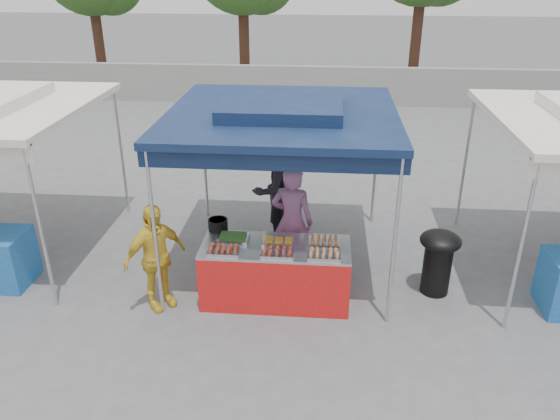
# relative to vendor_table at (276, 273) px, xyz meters

# --- Properties ---
(ground_plane) EXTENTS (80.00, 80.00, 0.00)m
(ground_plane) POSITION_rel_vendor_table_xyz_m (0.00, 0.10, -0.43)
(ground_plane) COLOR #565759
(back_wall) EXTENTS (40.00, 0.25, 1.20)m
(back_wall) POSITION_rel_vendor_table_xyz_m (0.00, 11.10, 0.17)
(back_wall) COLOR gray
(back_wall) RESTS_ON ground_plane
(main_canopy) EXTENTS (3.20, 3.20, 2.57)m
(main_canopy) POSITION_rel_vendor_table_xyz_m (0.00, 1.07, 1.94)
(main_canopy) COLOR #B5B5BC
(main_canopy) RESTS_ON ground_plane
(vendor_table) EXTENTS (2.00, 0.80, 0.85)m
(vendor_table) POSITION_rel_vendor_table_xyz_m (0.00, 0.00, 0.00)
(vendor_table) COLOR red
(vendor_table) RESTS_ON ground_plane
(food_tray_fl) EXTENTS (0.42, 0.30, 0.07)m
(food_tray_fl) POSITION_rel_vendor_table_xyz_m (-0.66, -0.24, 0.46)
(food_tray_fl) COLOR silver
(food_tray_fl) RESTS_ON vendor_table
(food_tray_fm) EXTENTS (0.42, 0.30, 0.07)m
(food_tray_fm) POSITION_rel_vendor_table_xyz_m (0.05, -0.24, 0.46)
(food_tray_fm) COLOR silver
(food_tray_fm) RESTS_ON vendor_table
(food_tray_fr) EXTENTS (0.42, 0.30, 0.07)m
(food_tray_fr) POSITION_rel_vendor_table_xyz_m (0.65, -0.24, 0.46)
(food_tray_fr) COLOR silver
(food_tray_fr) RESTS_ON vendor_table
(food_tray_bl) EXTENTS (0.42, 0.30, 0.07)m
(food_tray_bl) POSITION_rel_vendor_table_xyz_m (-0.59, 0.11, 0.46)
(food_tray_bl) COLOR silver
(food_tray_bl) RESTS_ON vendor_table
(food_tray_bm) EXTENTS (0.42, 0.30, 0.07)m
(food_tray_bm) POSITION_rel_vendor_table_xyz_m (0.04, 0.06, 0.46)
(food_tray_bm) COLOR silver
(food_tray_bm) RESTS_ON vendor_table
(food_tray_br) EXTENTS (0.42, 0.30, 0.07)m
(food_tray_br) POSITION_rel_vendor_table_xyz_m (0.64, 0.11, 0.46)
(food_tray_br) COLOR silver
(food_tray_br) RESTS_ON vendor_table
(cooking_pot) EXTENTS (0.28, 0.28, 0.16)m
(cooking_pot) POSITION_rel_vendor_table_xyz_m (-0.85, 0.40, 0.51)
(cooking_pot) COLOR black
(cooking_pot) RESTS_ON vendor_table
(skewer_cup) EXTENTS (0.08, 0.08, 0.09)m
(skewer_cup) POSITION_rel_vendor_table_xyz_m (-0.15, -0.12, 0.47)
(skewer_cup) COLOR #B5B5BC
(skewer_cup) RESTS_ON vendor_table
(wok_burner) EXTENTS (0.57, 0.57, 0.96)m
(wok_burner) POSITION_rel_vendor_table_xyz_m (2.24, 0.38, 0.14)
(wok_burner) COLOR black
(wok_burner) RESTS_ON ground_plane
(crate_left) EXTENTS (0.46, 0.33, 0.28)m
(crate_left) POSITION_rel_vendor_table_xyz_m (-0.45, 0.80, -0.29)
(crate_left) COLOR #13399D
(crate_left) RESTS_ON ground_plane
(crate_right) EXTENTS (0.47, 0.33, 0.28)m
(crate_right) POSITION_rel_vendor_table_xyz_m (0.27, 0.70, -0.28)
(crate_right) COLOR #13399D
(crate_right) RESTS_ON ground_plane
(crate_stacked) EXTENTS (0.44, 0.31, 0.26)m
(crate_stacked) POSITION_rel_vendor_table_xyz_m (0.27, 0.70, -0.01)
(crate_stacked) COLOR #13399D
(crate_stacked) RESTS_ON crate_right
(vendor_woman) EXTENTS (0.70, 0.54, 1.72)m
(vendor_woman) POSITION_rel_vendor_table_xyz_m (0.17, 0.72, 0.44)
(vendor_woman) COLOR #84547C
(vendor_woman) RESTS_ON ground_plane
(helper_man) EXTENTS (1.07, 1.06, 1.75)m
(helper_man) POSITION_rel_vendor_table_xyz_m (-0.18, 1.86, 0.45)
(helper_man) COLOR black
(helper_man) RESTS_ON ground_plane
(customer_person) EXTENTS (0.88, 0.89, 1.51)m
(customer_person) POSITION_rel_vendor_table_xyz_m (-1.57, -0.29, 0.33)
(customer_person) COLOR gold
(customer_person) RESTS_ON ground_plane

